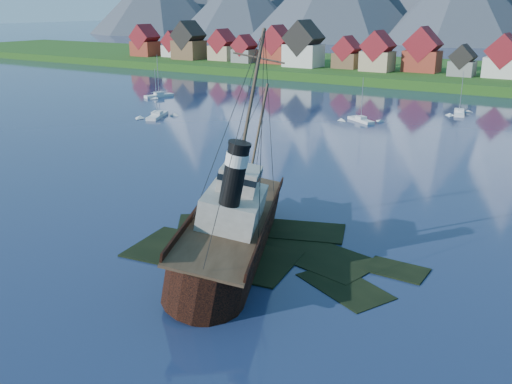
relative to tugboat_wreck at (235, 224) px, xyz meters
The scene contains 9 objects.
ground 3.54m from the tugboat_wreck, ahead, with size 1400.00×1400.00×0.00m, color #192648.
shoal 5.21m from the tugboat_wreck, 29.92° to the left, with size 31.71×21.24×1.14m.
seawall 131.81m from the tugboat_wreck, 89.33° to the left, with size 600.00×2.50×2.00m, color #3F3D38.
town 155.30m from the tugboat_wreck, 101.74° to the left, with size 250.96×16.69×17.30m.
tugboat_wreck is the anchor object (origin of this frame).
sailboat_a 80.11m from the tugboat_wreck, 137.74° to the left, with size 6.09×9.87×11.86m.
sailboat_b 111.13m from the tugboat_wreck, 135.81° to the left, with size 4.91×8.87×12.53m.
sailboat_c 76.81m from the tugboat_wreck, 102.28° to the left, with size 7.85×6.05×10.37m.
sailboat_e 96.61m from the tugboat_wreck, 89.76° to the left, with size 4.41×9.52×10.72m.
Camera 1 is at (30.99, -46.73, 25.65)m, focal length 40.00 mm.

